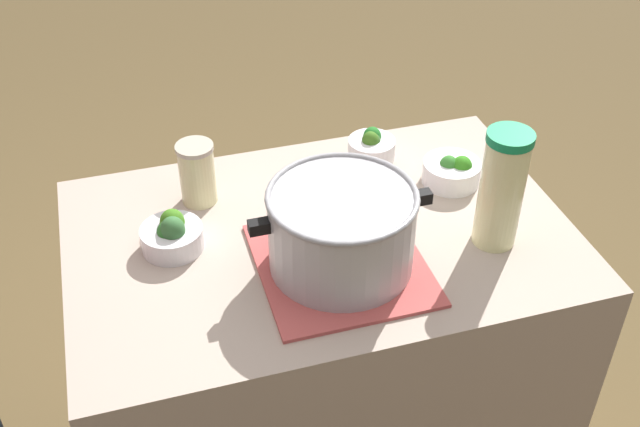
% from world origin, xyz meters
% --- Properties ---
extents(counter_slab, '(1.03, 0.68, 0.92)m').
position_xyz_m(counter_slab, '(0.00, 0.00, 0.46)').
color(counter_slab, '#AE9C8C').
rests_on(counter_slab, ground_plane).
extents(dish_cloth, '(0.32, 0.34, 0.01)m').
position_xyz_m(dish_cloth, '(-0.01, 0.11, 0.92)').
color(dish_cloth, '#BA4E4C').
rests_on(dish_cloth, counter_slab).
extents(cooking_pot, '(0.36, 0.29, 0.17)m').
position_xyz_m(cooking_pot, '(-0.01, 0.11, 1.01)').
color(cooking_pot, '#B7B7BC').
rests_on(cooking_pot, dish_cloth).
extents(lemonade_pitcher, '(0.09, 0.09, 0.25)m').
position_xyz_m(lemonade_pitcher, '(-0.33, 0.12, 1.05)').
color(lemonade_pitcher, beige).
rests_on(lemonade_pitcher, counter_slab).
extents(mason_jar, '(0.08, 0.08, 0.14)m').
position_xyz_m(mason_jar, '(0.22, -0.18, 0.99)').
color(mason_jar, beige).
rests_on(mason_jar, counter_slab).
extents(broccoli_bowl_front, '(0.13, 0.13, 0.08)m').
position_xyz_m(broccoli_bowl_front, '(0.30, -0.04, 0.95)').
color(broccoli_bowl_front, silver).
rests_on(broccoli_bowl_front, counter_slab).
extents(broccoli_bowl_center, '(0.13, 0.13, 0.07)m').
position_xyz_m(broccoli_bowl_center, '(-0.33, -0.09, 0.95)').
color(broccoli_bowl_center, silver).
rests_on(broccoli_bowl_center, counter_slab).
extents(broccoli_bowl_back, '(0.11, 0.11, 0.07)m').
position_xyz_m(broccoli_bowl_back, '(-0.19, -0.23, 0.95)').
color(broccoli_bowl_back, silver).
rests_on(broccoli_bowl_back, counter_slab).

